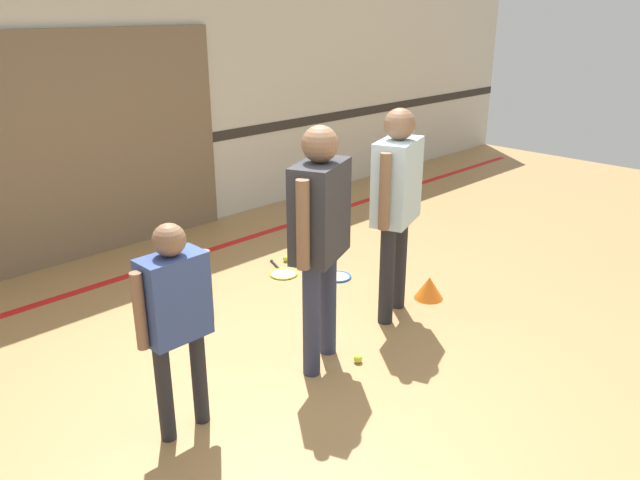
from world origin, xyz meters
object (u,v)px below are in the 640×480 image
object	(u,v)px
person_student_left	(175,308)
tennis_ball_by_spare_racket	(286,259)
racket_spare_on_floor	(283,273)
racket_second_spare	(337,276)
tennis_ball_near_instructor	(358,358)
person_student_right	(397,192)
training_cone	(429,288)
person_instructor	(320,223)

from	to	relation	value
person_student_left	tennis_ball_by_spare_racket	distance (m)	2.89
racket_spare_on_floor	racket_second_spare	distance (m)	0.54
person_student_left	tennis_ball_near_instructor	world-z (taller)	person_student_left
tennis_ball_near_instructor	person_student_right	bearing A→B (deg)	21.94
racket_second_spare	tennis_ball_near_instructor	world-z (taller)	tennis_ball_near_instructor
racket_spare_on_floor	tennis_ball_by_spare_racket	xyz separation A→B (m)	(0.24, 0.21, 0.02)
person_student_right	tennis_ball_near_instructor	xyz separation A→B (m)	(-0.79, -0.32, -1.06)
tennis_ball_near_instructor	training_cone	xyz separation A→B (m)	(1.27, 0.27, 0.07)
person_instructor	racket_second_spare	bearing A→B (deg)	15.98
racket_second_spare	tennis_ball_near_instructor	size ratio (longest dim) A/B	7.70
person_student_right	racket_second_spare	size ratio (longest dim) A/B	3.46
racket_spare_on_floor	training_cone	xyz separation A→B (m)	(0.57, -1.35, 0.09)
person_instructor	tennis_ball_by_spare_racket	xyz separation A→B (m)	(1.13, 1.62, -1.06)
racket_spare_on_floor	training_cone	distance (m)	1.47
person_student_right	training_cone	bearing A→B (deg)	154.63
person_student_left	racket_spare_on_floor	world-z (taller)	person_student_left
person_instructor	person_student_right	distance (m)	0.99
racket_spare_on_floor	racket_second_spare	xyz separation A→B (m)	(0.33, -0.43, 0.00)
person_student_left	racket_second_spare	size ratio (longest dim) A/B	2.69
racket_spare_on_floor	racket_second_spare	world-z (taller)	same
tennis_ball_by_spare_racket	training_cone	size ratio (longest dim) A/B	0.25
person_instructor	person_student_left	bearing A→B (deg)	155.12
person_instructor	person_student_left	world-z (taller)	person_instructor
person_student_right	tennis_ball_near_instructor	distance (m)	1.36
person_student_right	tennis_ball_near_instructor	world-z (taller)	person_student_right
person_instructor	racket_spare_on_floor	xyz separation A→B (m)	(0.89, 1.41, -1.08)
person_instructor	racket_spare_on_floor	size ratio (longest dim) A/B	3.34
racket_second_spare	tennis_ball_by_spare_racket	world-z (taller)	tennis_ball_by_spare_racket
racket_spare_on_floor	tennis_ball_by_spare_racket	bearing A→B (deg)	-26.24
person_student_left	racket_second_spare	bearing A→B (deg)	21.34
racket_second_spare	person_instructor	bearing A→B (deg)	153.85
tennis_ball_by_spare_racket	racket_second_spare	bearing A→B (deg)	-81.72
racket_spare_on_floor	training_cone	world-z (taller)	training_cone
tennis_ball_near_instructor	tennis_ball_by_spare_racket	world-z (taller)	same
person_instructor	racket_spare_on_floor	bearing A→B (deg)	34.85
tennis_ball_near_instructor	training_cone	size ratio (longest dim) A/B	0.25
person_student_left	training_cone	world-z (taller)	person_student_left
racket_spare_on_floor	person_student_right	bearing A→B (deg)	-154.06
person_student_left	tennis_ball_near_instructor	distance (m)	1.59
person_instructor	tennis_ball_near_instructor	distance (m)	1.10
person_instructor	training_cone	size ratio (longest dim) A/B	6.69
person_student_right	racket_spare_on_floor	distance (m)	1.69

